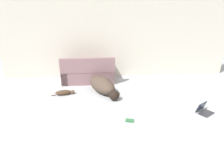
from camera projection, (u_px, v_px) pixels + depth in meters
wall_back at (118, 38)px, 5.91m from camera, size 7.85×0.06×2.69m
couch at (89, 74)px, 5.73m from camera, size 1.68×0.82×0.86m
dog at (103, 86)px, 4.91m from camera, size 0.97×1.47×0.44m
cat at (64, 92)px, 4.83m from camera, size 0.63×0.26×0.13m
laptop_open at (203, 109)px, 3.93m from camera, size 0.44×0.42×0.22m
book_green at (130, 121)px, 3.62m from camera, size 0.19×0.15×0.02m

